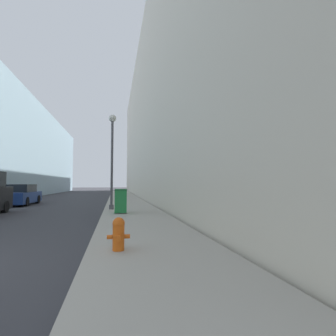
{
  "coord_description": "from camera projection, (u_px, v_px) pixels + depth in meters",
  "views": [
    {
      "loc": [
        4.35,
        -4.97,
        1.58
      ],
      "look_at": [
        8.7,
        16.59,
        2.87
      ],
      "focal_mm": 28.0,
      "sensor_mm": 36.0,
      "label": 1
    }
  ],
  "objects": [
    {
      "name": "lamppost",
      "position": [
        112.0,
        150.0,
        14.93
      ],
      "size": [
        0.42,
        0.42,
        5.4
      ],
      "color": "#4C4C51",
      "rests_on": "sidewalk_right"
    },
    {
      "name": "parked_sedan_near",
      "position": [
        21.0,
        195.0,
        19.23
      ],
      "size": [
        1.8,
        4.54,
        1.51
      ],
      "color": "navy",
      "rests_on": "ground"
    },
    {
      "name": "building_right_stone",
      "position": [
        186.0,
        121.0,
        32.45
      ],
      "size": [
        12.0,
        60.0,
        18.56
      ],
      "color": "beige",
      "rests_on": "ground"
    },
    {
      "name": "sidewalk_right",
      "position": [
        126.0,
        201.0,
        22.58
      ],
      "size": [
        3.09,
        60.0,
        0.13
      ],
      "color": "#9E998E",
      "rests_on": "ground"
    },
    {
      "name": "fire_hydrant",
      "position": [
        119.0,
        233.0,
        5.7
      ],
      "size": [
        0.49,
        0.38,
        0.71
      ],
      "color": "#D15614",
      "rests_on": "sidewalk_right"
    },
    {
      "name": "trash_bin",
      "position": [
        121.0,
        201.0,
        12.85
      ],
      "size": [
        0.59,
        0.71,
        1.18
      ],
      "color": "#1E7538",
      "rests_on": "sidewalk_right"
    }
  ]
}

